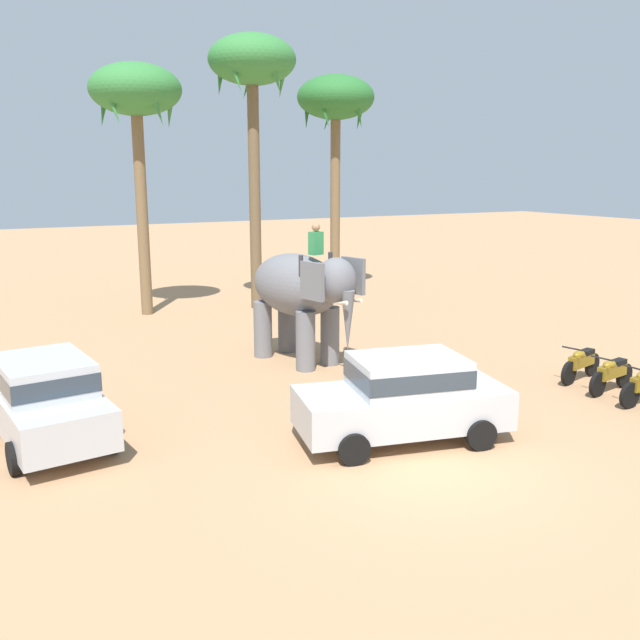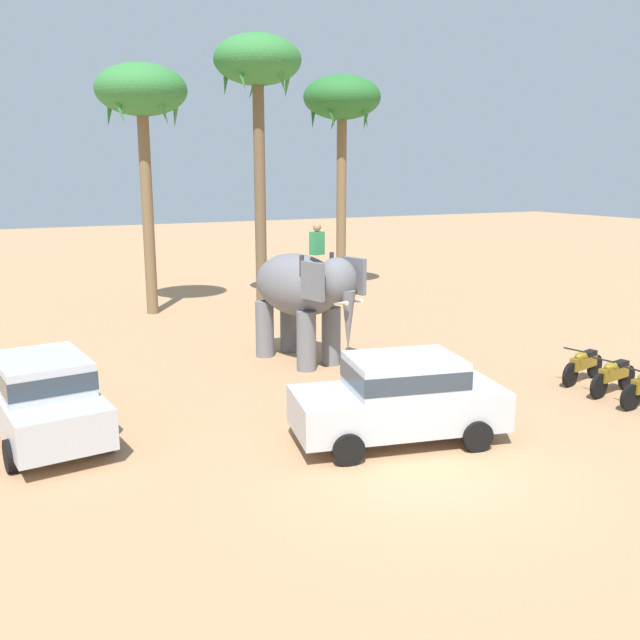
# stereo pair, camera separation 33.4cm
# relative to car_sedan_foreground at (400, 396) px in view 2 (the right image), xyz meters

# --- Properties ---
(ground_plane) EXTENTS (120.00, 120.00, 0.00)m
(ground_plane) POSITION_rel_car_sedan_foreground_xyz_m (-0.32, -1.12, -0.93)
(ground_plane) COLOR tan
(car_sedan_foreground) EXTENTS (4.37, 2.53, 1.70)m
(car_sedan_foreground) POSITION_rel_car_sedan_foreground_xyz_m (0.00, 0.00, 0.00)
(car_sedan_foreground) COLOR #B7BABF
(car_sedan_foreground) RESTS_ON ground
(car_parked_far_side) EXTENTS (2.23, 4.27, 1.70)m
(car_parked_far_side) POSITION_rel_car_sedan_foreground_xyz_m (-6.22, 3.17, 0.00)
(car_parked_far_side) COLOR #B7BABF
(car_parked_far_side) RESTS_ON ground
(elephant_with_mahout) EXTENTS (2.39, 4.02, 3.88)m
(elephant_with_mahout) POSITION_rel_car_sedan_foreground_xyz_m (0.73, 6.04, 1.06)
(elephant_with_mahout) COLOR slate
(elephant_with_mahout) RESTS_ON ground
(motorcycle_fourth_in_row) EXTENTS (1.79, 0.58, 0.94)m
(motorcycle_fourth_in_row) POSITION_rel_car_sedan_foreground_xyz_m (6.15, 0.20, -0.46)
(motorcycle_fourth_in_row) COLOR black
(motorcycle_fourth_in_row) RESTS_ON ground
(motorcycle_far_in_row) EXTENTS (1.77, 0.67, 0.94)m
(motorcycle_far_in_row) POSITION_rel_car_sedan_foreground_xyz_m (6.24, 1.21, -0.46)
(motorcycle_far_in_row) COLOR black
(motorcycle_far_in_row) RESTS_ON ground
(palm_tree_behind_elephant) EXTENTS (3.20, 3.20, 10.06)m
(palm_tree_behind_elephant) POSITION_rel_car_sedan_foreground_xyz_m (2.64, 13.86, 7.84)
(palm_tree_behind_elephant) COLOR brown
(palm_tree_behind_elephant) RESTS_ON ground
(palm_tree_near_hut) EXTENTS (3.20, 3.20, 8.89)m
(palm_tree_near_hut) POSITION_rel_car_sedan_foreground_xyz_m (-1.45, 14.61, 6.77)
(palm_tree_near_hut) COLOR brown
(palm_tree_near_hut) RESTS_ON ground
(palm_tree_left_of_road) EXTENTS (3.20, 3.20, 9.08)m
(palm_tree_left_of_road) POSITION_rel_car_sedan_foreground_xyz_m (6.93, 15.35, 6.95)
(palm_tree_left_of_road) COLOR brown
(palm_tree_left_of_road) RESTS_ON ground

